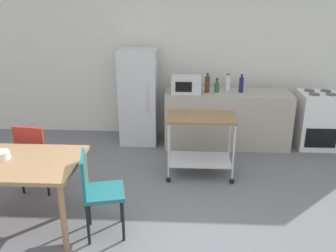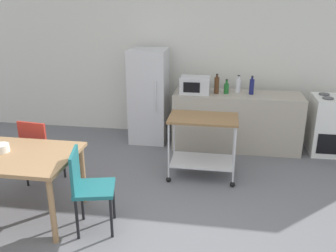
{
  "view_description": "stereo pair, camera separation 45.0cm",
  "coord_description": "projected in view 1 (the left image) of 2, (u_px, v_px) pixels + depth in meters",
  "views": [
    {
      "loc": [
        0.24,
        -3.04,
        2.3
      ],
      "look_at": [
        0.01,
        1.2,
        0.8
      ],
      "focal_mm": 38.45,
      "sensor_mm": 36.0,
      "label": 1
    },
    {
      "loc": [
        0.69,
        -2.99,
        2.3
      ],
      "look_at": [
        0.01,
        1.2,
        0.8
      ],
      "focal_mm": 38.45,
      "sensor_mm": 36.0,
      "label": 2
    }
  ],
  "objects": [
    {
      "name": "chair_teal",
      "position": [
        97.0,
        189.0,
        3.58
      ],
      "size": [
        0.48,
        0.48,
        0.89
      ],
      "rotation": [
        0.0,
        0.0,
        1.81
      ],
      "color": "#1E666B",
      "rests_on": "ground_plane"
    },
    {
      "name": "ground_plane",
      "position": [
        160.0,
        240.0,
        3.64
      ],
      "size": [
        12.0,
        12.0,
        0.0
      ],
      "primitive_type": "plane",
      "color": "slate"
    },
    {
      "name": "bottle_wine",
      "position": [
        228.0,
        84.0,
        5.79
      ],
      "size": [
        0.08,
        0.08,
        0.28
      ],
      "color": "silver",
      "rests_on": "kitchen_counter"
    },
    {
      "name": "dining_table",
      "position": [
        7.0,
        168.0,
        3.68
      ],
      "size": [
        1.5,
        0.9,
        0.75
      ],
      "color": "#A37A51",
      "rests_on": "ground_plane"
    },
    {
      "name": "kitchen_cart",
      "position": [
        201.0,
        136.0,
        4.82
      ],
      "size": [
        0.91,
        0.57,
        0.85
      ],
      "color": "brown",
      "rests_on": "ground_plane"
    },
    {
      "name": "bottle_soy_sauce",
      "position": [
        217.0,
        87.0,
        5.71
      ],
      "size": [
        0.08,
        0.08,
        0.23
      ],
      "color": "#1E6628",
      "rests_on": "kitchen_counter"
    },
    {
      "name": "stove_oven",
      "position": [
        316.0,
        120.0,
        5.84
      ],
      "size": [
        0.6,
        0.61,
        0.92
      ],
      "color": "white",
      "rests_on": "ground_plane"
    },
    {
      "name": "kitchen_counter",
      "position": [
        227.0,
        119.0,
        5.89
      ],
      "size": [
        2.0,
        0.64,
        0.9
      ],
      "primitive_type": "cube",
      "color": "#A89E8E",
      "rests_on": "ground_plane"
    },
    {
      "name": "bottle_vinegar",
      "position": [
        207.0,
        84.0,
        5.68
      ],
      "size": [
        0.08,
        0.08,
        0.31
      ],
      "color": "#4C2D19",
      "rests_on": "kitchen_counter"
    },
    {
      "name": "refrigerator",
      "position": [
        139.0,
        97.0,
        5.95
      ],
      "size": [
        0.6,
        0.63,
        1.55
      ],
      "color": "silver",
      "rests_on": "ground_plane"
    },
    {
      "name": "back_wall",
      "position": [
        173.0,
        52.0,
        6.17
      ],
      "size": [
        8.4,
        0.12,
        2.9
      ],
      "primitive_type": "cube",
      "color": "silver",
      "rests_on": "ground_plane"
    },
    {
      "name": "microwave",
      "position": [
        186.0,
        85.0,
        5.67
      ],
      "size": [
        0.46,
        0.35,
        0.26
      ],
      "color": "silver",
      "rests_on": "kitchen_counter"
    },
    {
      "name": "fruit_bowl",
      "position": [
        1.0,
        155.0,
        3.68
      ],
      "size": [
        0.18,
        0.18,
        0.08
      ],
      "primitive_type": "cylinder",
      "color": "white",
      "rests_on": "dining_table"
    },
    {
      "name": "bottle_olive_oil",
      "position": [
        241.0,
        85.0,
        5.7
      ],
      "size": [
        0.07,
        0.07,
        0.29
      ],
      "color": "navy",
      "rests_on": "kitchen_counter"
    },
    {
      "name": "chair_red",
      "position": [
        36.0,
        153.0,
        4.42
      ],
      "size": [
        0.45,
        0.45,
        0.89
      ],
      "rotation": [
        0.0,
        0.0,
        3.02
      ],
      "color": "#B72D23",
      "rests_on": "ground_plane"
    }
  ]
}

